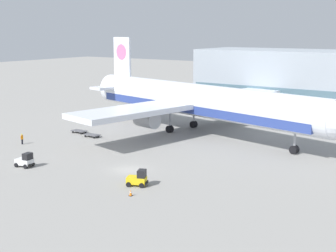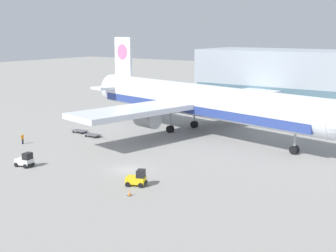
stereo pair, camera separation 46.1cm
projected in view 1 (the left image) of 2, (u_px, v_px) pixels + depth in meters
name	position (u px, v px, depth m)	size (l,w,h in m)	color
ground_plane	(128.00, 170.00, 62.76)	(400.00, 400.00, 0.00)	gray
airplane_main	(195.00, 101.00, 84.32)	(57.40, 48.61, 17.00)	silver
baggage_tug_foreground	(25.00, 161.00, 64.01)	(2.63, 1.95, 2.00)	silver
baggage_tug_mid	(138.00, 179.00, 56.21)	(2.78, 2.35, 2.00)	yellow
baggage_dolly_lead	(79.00, 131.00, 85.23)	(3.72, 1.56, 0.48)	#56565B
baggage_dolly_second	(92.00, 135.00, 81.97)	(3.72, 1.56, 0.48)	#56565B
ground_crew_near	(22.00, 138.00, 76.73)	(0.29, 0.56, 1.74)	black
traffic_cone_near	(131.00, 193.00, 52.84)	(0.40, 0.40, 0.76)	black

